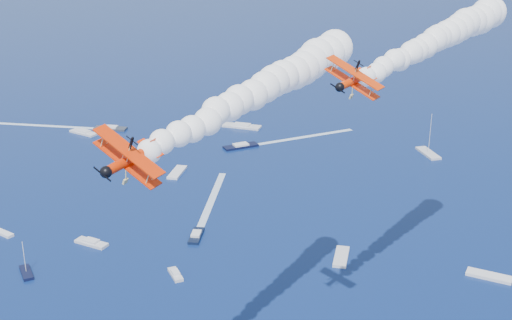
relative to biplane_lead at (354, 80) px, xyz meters
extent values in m
cube|color=black|center=(9.17, 126.62, -55.56)|extent=(12.45, 6.28, 0.70)
cube|color=#2F353F|center=(-33.42, 155.62, -55.56)|extent=(12.43, 7.96, 0.70)
cube|color=black|center=(-14.76, 64.89, -55.56)|extent=(5.35, 8.92, 0.70)
cube|color=silver|center=(68.18, 106.54, -55.56)|extent=(3.97, 11.64, 0.70)
cube|color=silver|center=(13.80, 147.60, -55.56)|extent=(14.48, 11.07, 0.70)
cube|color=white|center=(-14.58, 107.99, -55.56)|extent=(7.31, 10.83, 0.70)
cube|color=silver|center=(-21.98, 47.25, -55.56)|extent=(3.05, 6.37, 0.70)
cube|color=silver|center=(-42.89, 152.94, -55.56)|extent=(10.31, 10.43, 0.70)
cube|color=black|center=(-54.78, 55.51, -55.56)|extent=(3.76, 7.16, 0.70)
cube|color=silver|center=(17.11, 46.78, -55.56)|extent=(6.92, 10.13, 0.70)
cube|color=silver|center=(-40.38, 66.76, -55.56)|extent=(8.37, 7.67, 0.70)
cube|color=white|center=(-61.87, 76.85, -55.56)|extent=(5.24, 5.51, 0.70)
cube|color=silver|center=(46.56, 31.22, -55.56)|extent=(9.66, 8.69, 0.70)
cube|color=white|center=(33.54, 131.98, -55.88)|extent=(37.54, 10.12, 0.04)
cube|color=white|center=(-56.54, 164.94, -55.88)|extent=(35.99, 16.06, 0.04)
cube|color=white|center=(-7.16, 86.86, -55.88)|extent=(14.31, 36.57, 0.04)
camera|label=1|loc=(-33.99, -88.71, 24.46)|focal=48.46mm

